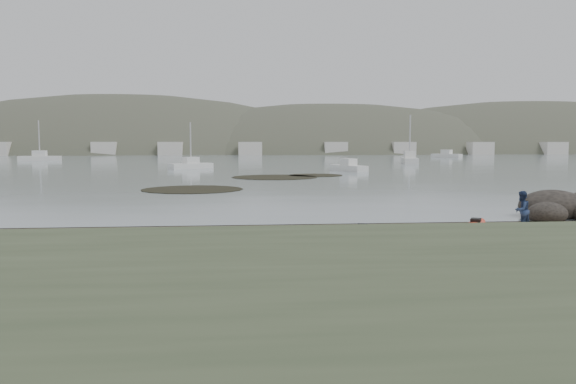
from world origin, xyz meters
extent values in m
plane|color=tan|center=(0.00, 0.00, 0.00)|extent=(600.00, 600.00, 0.00)
plane|color=brown|center=(0.00, -0.30, 0.00)|extent=(60.00, 60.00, 0.00)
plane|color=slate|center=(0.00, 300.00, 0.01)|extent=(1200.00, 1200.00, 0.00)
cube|color=#475138|center=(0.00, -17.50, 1.00)|extent=(60.00, 8.00, 2.00)
ellipsoid|color=yellow|center=(2.70, -3.09, 0.17)|extent=(1.36, 3.02, 0.34)
ellipsoid|color=teal|center=(-5.72, -3.56, 0.17)|extent=(2.61, 3.23, 0.34)
ellipsoid|color=gold|center=(5.03, -5.53, 0.17)|extent=(0.94, 3.43, 0.34)
ellipsoid|color=#EB3F14|center=(-3.87, -4.55, 0.17)|extent=(3.82, 2.20, 0.34)
ellipsoid|color=#79D029|center=(-3.79, -6.64, 0.17)|extent=(2.08, 3.64, 0.34)
ellipsoid|color=yellow|center=(-8.75, -4.89, 0.17)|extent=(2.29, 3.02, 0.34)
ellipsoid|color=red|center=(7.92, -1.88, 0.17)|extent=(2.79, 4.12, 0.34)
ellipsoid|color=orange|center=(-0.14, -4.28, 0.17)|extent=(1.05, 3.19, 0.34)
imported|color=navy|center=(9.79, -2.21, 0.83)|extent=(1.01, 0.95, 1.66)
ellipsoid|color=black|center=(13.31, 1.42, 0.25)|extent=(3.35, 2.60, 1.67)
ellipsoid|color=black|center=(12.31, 0.12, 0.17)|extent=(1.86, 1.67, 1.12)
cylinder|color=black|center=(-5.72, 19.58, 0.03)|extent=(7.97, 7.97, 0.04)
cylinder|color=black|center=(1.86, 34.68, 0.03)|extent=(9.18, 9.18, 0.04)
cylinder|color=black|center=(6.70, 37.83, 0.03)|extent=(6.18, 6.18, 0.04)
cube|color=silver|center=(-8.60, 55.66, 0.45)|extent=(6.30, 5.18, 0.90)
cube|color=silver|center=(12.38, 47.14, 0.44)|extent=(4.15, 6.48, 0.88)
cube|color=silver|center=(28.76, 73.06, 0.59)|extent=(4.09, 8.78, 1.19)
cube|color=silver|center=(-42.40, 94.99, 0.57)|extent=(8.23, 2.69, 1.14)
cube|color=silver|center=(50.75, 112.24, 0.53)|extent=(6.57, 7.19, 1.07)
ellipsoid|color=#384235|center=(-45.00, 195.00, -18.00)|extent=(220.00, 120.00, 80.00)
ellipsoid|color=#384235|center=(35.00, 190.00, -15.30)|extent=(200.00, 110.00, 68.00)
ellipsoid|color=#384235|center=(120.00, 200.00, -17.10)|extent=(230.00, 130.00, 76.00)
cube|color=beige|center=(-66.00, 145.00, 2.00)|extent=(7.00, 5.00, 4.00)
cube|color=beige|center=(-42.00, 145.00, 2.00)|extent=(7.00, 5.00, 4.00)
cube|color=beige|center=(-18.00, 145.00, 2.00)|extent=(7.00, 5.00, 4.00)
cube|color=beige|center=(6.00, 145.00, 2.00)|extent=(7.00, 5.00, 4.00)
cube|color=beige|center=(30.00, 145.00, 2.00)|extent=(7.00, 5.00, 4.00)
cube|color=beige|center=(54.00, 145.00, 2.00)|extent=(7.00, 5.00, 4.00)
cube|color=beige|center=(78.00, 145.00, 2.00)|extent=(7.00, 5.00, 4.00)
cube|color=beige|center=(102.00, 145.00, 2.00)|extent=(7.00, 5.00, 4.00)
camera|label=1|loc=(-2.35, -24.87, 3.69)|focal=35.00mm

